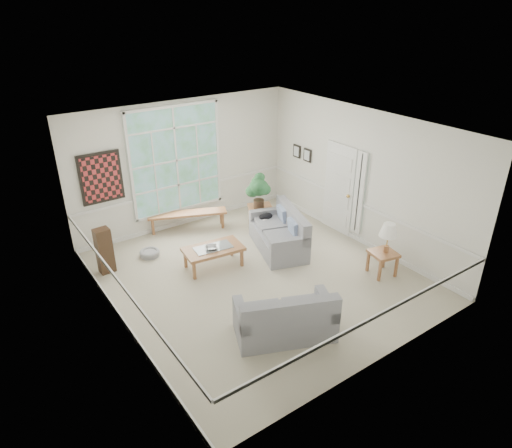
{
  "coord_description": "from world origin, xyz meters",
  "views": [
    {
      "loc": [
        -4.46,
        -6.3,
        4.99
      ],
      "look_at": [
        0.1,
        0.2,
        1.05
      ],
      "focal_mm": 32.0,
      "sensor_mm": 36.0,
      "label": 1
    }
  ],
  "objects_px": {
    "coffee_table": "(214,257)",
    "side_table": "(382,263)",
    "loveseat_right": "(278,230)",
    "end_table": "(261,217)",
    "loveseat_front": "(285,313)"
  },
  "relations": [
    {
      "from": "coffee_table",
      "to": "end_table",
      "type": "distance_m",
      "value": 2.06
    },
    {
      "from": "coffee_table",
      "to": "side_table",
      "type": "xyz_separation_m",
      "value": [
        2.62,
        -2.17,
        0.03
      ]
    },
    {
      "from": "coffee_table",
      "to": "side_table",
      "type": "height_order",
      "value": "side_table"
    },
    {
      "from": "loveseat_right",
      "to": "end_table",
      "type": "bearing_deg",
      "value": 93.11
    },
    {
      "from": "loveseat_right",
      "to": "end_table",
      "type": "xyz_separation_m",
      "value": [
        0.3,
        1.08,
        -0.18
      ]
    },
    {
      "from": "end_table",
      "to": "coffee_table",
      "type": "bearing_deg",
      "value": -153.46
    },
    {
      "from": "loveseat_right",
      "to": "coffee_table",
      "type": "xyz_separation_m",
      "value": [
        -1.54,
        0.16,
        -0.23
      ]
    },
    {
      "from": "coffee_table",
      "to": "loveseat_right",
      "type": "bearing_deg",
      "value": 1.26
    },
    {
      "from": "coffee_table",
      "to": "side_table",
      "type": "distance_m",
      "value": 3.4
    },
    {
      "from": "loveseat_right",
      "to": "side_table",
      "type": "relative_size",
      "value": 3.35
    },
    {
      "from": "loveseat_right",
      "to": "coffee_table",
      "type": "height_order",
      "value": "loveseat_right"
    },
    {
      "from": "coffee_table",
      "to": "side_table",
      "type": "relative_size",
      "value": 2.39
    },
    {
      "from": "loveseat_front",
      "to": "end_table",
      "type": "relative_size",
      "value": 2.91
    },
    {
      "from": "end_table",
      "to": "loveseat_right",
      "type": "bearing_deg",
      "value": -105.45
    },
    {
      "from": "loveseat_right",
      "to": "loveseat_front",
      "type": "distance_m",
      "value": 2.87
    }
  ]
}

